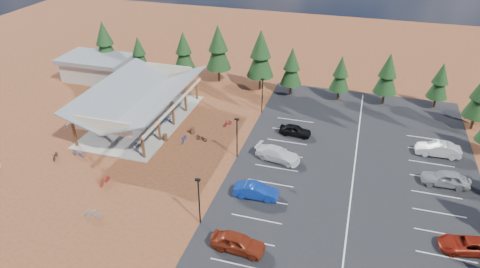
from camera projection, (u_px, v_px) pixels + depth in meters
ground at (192, 159)px, 50.31m from camera, size 140.00×140.00×0.00m
asphalt_lot at (354, 171)px, 48.20m from camera, size 27.00×44.00×0.04m
concrete_pad at (143, 120)px, 58.56m from camera, size 10.60×18.60×0.10m
bike_pavilion at (140, 95)px, 56.66m from camera, size 11.65×19.40×4.97m
outbuilding at (97, 68)px, 70.15m from camera, size 11.00×7.00×3.90m
lamp_post_0 at (199, 198)px, 39.29m from camera, size 0.50×0.25×5.14m
lamp_post_1 at (237, 135)px, 49.23m from camera, size 0.50×0.25×5.14m
lamp_post_2 at (262, 93)px, 59.17m from camera, size 0.50×0.25×5.14m
trash_bin_0 at (165, 138)px, 53.71m from camera, size 0.60×0.60×0.90m
trash_bin_1 at (193, 130)px, 55.26m from camera, size 0.60×0.60×0.90m
pine_0 at (105, 42)px, 71.12m from camera, size 3.81×3.81×8.87m
pine_1 at (139, 52)px, 70.29m from camera, size 2.90×2.90×6.76m
pine_2 at (184, 51)px, 68.94m from camera, size 3.41×3.41×7.94m
pine_3 at (218, 48)px, 67.51m from camera, size 4.03×4.03×9.39m
pine_4 at (261, 54)px, 64.47m from camera, size 4.15×4.15×9.67m
pine_5 at (292, 67)px, 63.51m from camera, size 3.23×3.23×7.52m
pine_6 at (341, 74)px, 62.21m from camera, size 2.95×2.95×6.87m
pine_7 at (388, 74)px, 60.64m from camera, size 3.35×3.35×7.81m
pine_8 at (440, 81)px, 59.91m from camera, size 2.94×2.94×6.86m
bike_0 at (100, 132)px, 54.75m from camera, size 1.79×0.68×0.93m
bike_1 at (117, 126)px, 55.90m from camera, size 1.87×0.73×1.09m
bike_2 at (147, 107)px, 60.97m from camera, size 1.63×0.64×0.84m
bike_3 at (147, 91)px, 65.46m from camera, size 1.87×0.68×1.10m
bike_4 at (139, 145)px, 52.09m from camera, size 1.72×0.96×0.85m
bike_5 at (142, 126)px, 56.09m from camera, size 1.58×0.62×0.92m
bike_6 at (167, 119)px, 57.78m from camera, size 2.00×1.26×0.99m
bike_7 at (168, 102)px, 62.11m from camera, size 1.76×0.94×1.02m
bike_8 at (55, 155)px, 50.15m from camera, size 1.28×1.84×0.91m
bike_10 at (78, 153)px, 50.54m from camera, size 1.76×0.69×0.91m
bike_11 at (105, 180)px, 45.79m from camera, size 0.66×1.80×1.06m
bike_13 at (93, 214)px, 41.09m from camera, size 1.85×0.94×1.07m
bike_14 at (184, 138)px, 53.51m from camera, size 0.84×1.96×1.00m
bike_15 at (227, 123)px, 56.95m from camera, size 1.16×1.64×0.97m
bike_16 at (201, 138)px, 53.70m from camera, size 1.72×0.86×0.86m
car_0 at (238, 243)px, 37.32m from camera, size 4.92×2.21×1.64m
car_1 at (256, 191)px, 43.74m from camera, size 4.69×1.84×1.52m
car_3 at (278, 154)px, 49.74m from camera, size 5.61×3.12×1.54m
car_4 at (295, 130)px, 54.75m from camera, size 4.13×1.84×1.38m
car_6 at (467, 245)px, 37.30m from camera, size 5.07×3.02×1.32m
car_8 at (445, 178)px, 45.50m from camera, size 4.93×2.07×1.67m
car_9 at (438, 149)px, 50.57m from camera, size 5.08×1.91×1.66m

